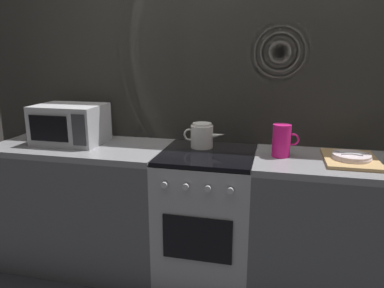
# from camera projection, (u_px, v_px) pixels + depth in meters

# --- Properties ---
(ground_plane) EXTENTS (8.00, 8.00, 0.00)m
(ground_plane) POSITION_uv_depth(u_px,v_px,m) (206.00, 276.00, 2.52)
(ground_plane) COLOR #2D2D33
(back_wall) EXTENTS (3.60, 0.05, 2.40)m
(back_wall) POSITION_uv_depth(u_px,v_px,m) (217.00, 99.00, 2.53)
(back_wall) COLOR #B2AD9E
(back_wall) RESTS_ON ground_plane
(counter_left) EXTENTS (1.20, 0.60, 0.90)m
(counter_left) POSITION_uv_depth(u_px,v_px,m) (85.00, 204.00, 2.61)
(counter_left) COLOR #515459
(counter_left) RESTS_ON ground_plane
(stove_unit) EXTENTS (0.60, 0.63, 0.90)m
(stove_unit) POSITION_uv_depth(u_px,v_px,m) (207.00, 217.00, 2.41)
(stove_unit) COLOR #9E9EA3
(stove_unit) RESTS_ON ground_plane
(counter_right) EXTENTS (1.20, 0.60, 0.90)m
(counter_right) POSITION_uv_depth(u_px,v_px,m) (350.00, 232.00, 2.21)
(counter_right) COLOR #515459
(counter_right) RESTS_ON ground_plane
(microwave) EXTENTS (0.46, 0.35, 0.27)m
(microwave) POSITION_uv_depth(u_px,v_px,m) (70.00, 124.00, 2.51)
(microwave) COLOR #B2B2B7
(microwave) RESTS_ON counter_left
(kettle) EXTENTS (0.28, 0.15, 0.17)m
(kettle) POSITION_uv_depth(u_px,v_px,m) (202.00, 136.00, 2.40)
(kettle) COLOR white
(kettle) RESTS_ON stove_unit
(pitcher) EXTENTS (0.16, 0.11, 0.20)m
(pitcher) POSITION_uv_depth(u_px,v_px,m) (282.00, 140.00, 2.19)
(pitcher) COLOR #E5197A
(pitcher) RESTS_ON counter_right
(dish_pile) EXTENTS (0.30, 0.40, 0.06)m
(dish_pile) POSITION_uv_depth(u_px,v_px,m) (351.00, 158.00, 2.11)
(dish_pile) COLOR tan
(dish_pile) RESTS_ON counter_right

